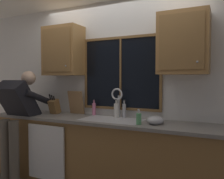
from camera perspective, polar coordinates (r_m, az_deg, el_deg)
name	(u,v)px	position (r m, az deg, el deg)	size (l,w,h in m)	color
back_wall	(121,91)	(3.34, 2.31, -0.34)	(5.92, 0.12, 2.55)	silver
window_glass	(121,73)	(3.26, 2.19, 3.98)	(1.10, 0.02, 0.95)	black
window_frame_top	(121,38)	(3.30, 2.13, 12.56)	(1.17, 0.02, 0.04)	brown
window_frame_bottom	(121,108)	(3.28, 2.10, -4.65)	(1.17, 0.02, 0.04)	brown
window_frame_left	(86,74)	(3.52, -6.39, 3.87)	(0.04, 0.02, 0.95)	brown
window_frame_right	(161,73)	(3.07, 11.89, 4.01)	(0.04, 0.02, 0.95)	brown
window_mullion_center	(121,73)	(3.25, 2.11, 3.99)	(0.02, 0.02, 0.95)	brown
lower_cabinet_run	(111,156)	(3.18, -0.34, -15.86)	(3.52, 0.58, 0.88)	olive
countertop	(110,121)	(3.05, -0.51, -7.73)	(3.58, 0.62, 0.04)	slate
dishwasher_front	(46,153)	(3.36, -15.86, -14.63)	(0.60, 0.02, 0.74)	white
upper_cabinet_left	(63,51)	(3.59, -11.82, 9.16)	(0.57, 0.36, 0.72)	#9E703D
upper_cabinet_right	(183,43)	(2.89, 17.08, 10.72)	(0.57, 0.36, 0.72)	#9E703D
sink	(112,127)	(3.06, -0.06, -9.17)	(0.80, 0.46, 0.21)	#B7B7BC
faucet	(118,99)	(3.17, 1.49, -2.34)	(0.18, 0.09, 0.40)	silver
person_standing	(17,113)	(3.59, -22.14, -5.32)	(0.53, 0.69, 1.57)	#595147
knife_block	(54,107)	(3.63, -13.91, -4.08)	(0.12, 0.18, 0.32)	brown
cutting_board	(76,102)	(3.55, -8.79, -3.16)	(0.25, 0.02, 0.35)	#997047
mixing_bowl	(155,120)	(2.78, 10.53, -7.40)	(0.20, 0.20, 0.10)	#B7B7BC
soap_dispenser	(139,118)	(2.73, 6.57, -7.06)	(0.06, 0.07, 0.18)	#59A566
bottle_green_glass	(94,109)	(3.40, -4.42, -4.70)	(0.05, 0.05, 0.23)	pink
bottle_tall_clear	(124,110)	(3.19, 2.99, -5.07)	(0.05, 0.05, 0.25)	#B7B7BC
bottle_amber_small	(116,110)	(3.17, 1.10, -5.05)	(0.07, 0.07, 0.25)	silver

